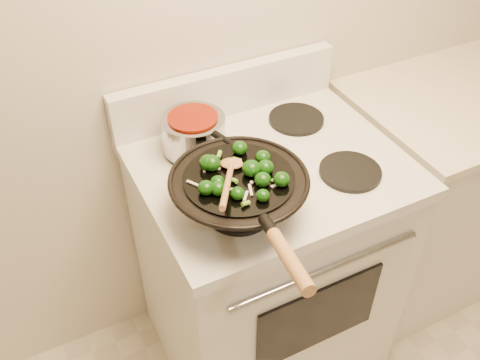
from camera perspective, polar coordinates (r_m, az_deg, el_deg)
name	(u,v)px	position (r m, az deg, el deg)	size (l,w,h in m)	color
stove	(265,261)	(1.91, 2.72, -8.58)	(0.78, 0.67, 1.08)	silver
counter_unit	(443,188)	(2.35, 20.82, -0.76)	(0.84, 0.62, 0.91)	white
wok	(239,193)	(1.37, -0.06, -1.37)	(0.36, 0.60, 0.18)	black
stirfry	(239,172)	(1.33, -0.10, 0.84)	(0.24, 0.23, 0.04)	#0E3808
wooden_spoon	(229,175)	(1.31, -1.15, 0.52)	(0.17, 0.25, 0.09)	#9E6C3E
saucepan	(194,133)	(1.59, -4.92, 5.05)	(0.19, 0.30, 0.11)	#95989D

